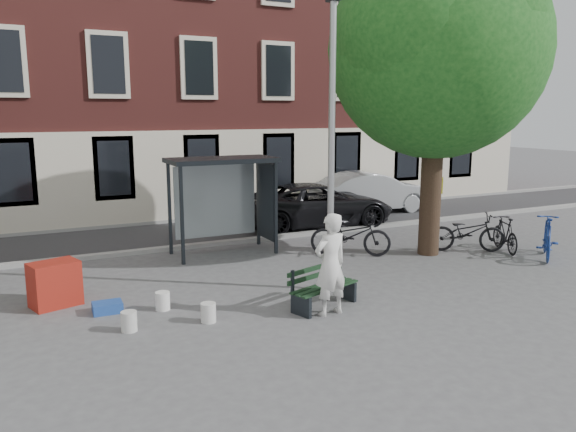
# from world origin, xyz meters

# --- Properties ---
(ground) EXTENTS (90.00, 90.00, 0.00)m
(ground) POSITION_xyz_m (0.00, 0.00, 0.00)
(ground) COLOR #4C4C4F
(ground) RESTS_ON ground
(road) EXTENTS (40.00, 4.00, 0.01)m
(road) POSITION_xyz_m (0.00, 7.00, 0.01)
(road) COLOR #28282B
(road) RESTS_ON ground
(curb_near) EXTENTS (40.00, 0.25, 0.12)m
(curb_near) POSITION_xyz_m (0.00, 5.00, 0.06)
(curb_near) COLOR gray
(curb_near) RESTS_ON ground
(curb_far) EXTENTS (40.00, 0.25, 0.12)m
(curb_far) POSITION_xyz_m (0.00, 9.00, 0.06)
(curb_far) COLOR gray
(curb_far) RESTS_ON ground
(building_row) EXTENTS (30.00, 8.00, 14.00)m
(building_row) POSITION_xyz_m (0.00, 13.00, 7.00)
(building_row) COLOR brown
(building_row) RESTS_ON ground
(lamppost) EXTENTS (0.28, 0.35, 6.11)m
(lamppost) POSITION_xyz_m (0.00, 0.00, 2.78)
(lamppost) COLOR #9EA0A3
(lamppost) RESTS_ON ground
(tree_right) EXTENTS (5.76, 5.60, 8.20)m
(tree_right) POSITION_xyz_m (4.01, 1.38, 5.62)
(tree_right) COLOR black
(tree_right) RESTS_ON ground
(bus_shelter) EXTENTS (2.85, 1.45, 2.62)m
(bus_shelter) POSITION_xyz_m (-0.61, 4.11, 1.92)
(bus_shelter) COLOR #1E2328
(bus_shelter) RESTS_ON ground
(painter) EXTENTS (0.78, 0.57, 1.97)m
(painter) POSITION_xyz_m (-0.79, -1.35, 0.98)
(painter) COLOR silver
(painter) RESTS_ON ground
(bench) EXTENTS (1.63, 0.96, 0.80)m
(bench) POSITION_xyz_m (-0.70, -0.92, 0.37)
(bench) COLOR #1E2328
(bench) RESTS_ON ground
(bike_a) EXTENTS (2.20, 1.84, 1.13)m
(bike_a) POSITION_xyz_m (2.00, 2.30, 0.57)
(bike_a) COLOR black
(bike_a) RESTS_ON ground
(bike_b) EXTENTS (1.75, 1.67, 1.13)m
(bike_b) POSITION_xyz_m (6.50, -0.25, 0.57)
(bike_b) COLOR navy
(bike_b) RESTS_ON ground
(bike_c) EXTENTS (2.12, 1.69, 1.08)m
(bike_c) POSITION_xyz_m (5.15, 1.26, 0.54)
(bike_c) COLOR black
(bike_c) RESTS_ON ground
(bike_d) EXTENTS (1.10, 1.67, 0.98)m
(bike_d) POSITION_xyz_m (6.10, 0.79, 0.49)
(bike_d) COLOR black
(bike_d) RESTS_ON ground
(car_dark) EXTENTS (5.45, 2.84, 1.47)m
(car_dark) POSITION_xyz_m (3.14, 6.20, 0.73)
(car_dark) COLOR black
(car_dark) RESTS_ON ground
(car_silver) EXTENTS (4.86, 2.03, 1.56)m
(car_silver) POSITION_xyz_m (6.37, 7.68, 0.78)
(car_silver) COLOR #A2A5A9
(car_silver) RESTS_ON ground
(red_stand) EXTENTS (1.04, 0.84, 0.90)m
(red_stand) POSITION_xyz_m (-5.45, 1.49, 0.45)
(red_stand) COLOR maroon
(red_stand) RESTS_ON ground
(blue_crate) EXTENTS (0.56, 0.42, 0.20)m
(blue_crate) POSITION_xyz_m (-4.59, 0.64, 0.10)
(blue_crate) COLOR #204595
(blue_crate) RESTS_ON ground
(bucket_a) EXTENTS (0.37, 0.37, 0.36)m
(bucket_a) POSITION_xyz_m (-3.00, -0.71, 0.18)
(bucket_a) COLOR silver
(bucket_a) RESTS_ON ground
(bucket_b) EXTENTS (0.35, 0.35, 0.36)m
(bucket_b) POSITION_xyz_m (-3.59, 0.31, 0.18)
(bucket_b) COLOR white
(bucket_b) RESTS_ON ground
(bucket_c) EXTENTS (0.28, 0.28, 0.36)m
(bucket_c) POSITION_xyz_m (-4.39, -0.51, 0.18)
(bucket_c) COLOR silver
(bucket_c) RESTS_ON ground
(notice_sign) EXTENTS (0.33, 0.18, 2.05)m
(notice_sign) POSITION_xyz_m (4.48, 1.83, 1.51)
(notice_sign) COLOR #9EA0A3
(notice_sign) RESTS_ON ground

